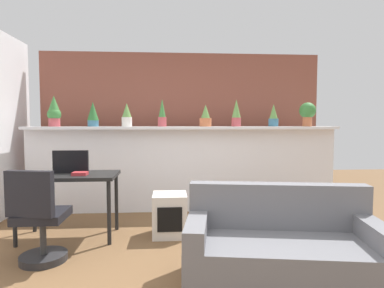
% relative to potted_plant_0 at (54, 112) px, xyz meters
% --- Properties ---
extents(ground_plane, '(12.00, 12.00, 0.00)m').
position_rel_potted_plant_0_xyz_m(ground_plane, '(1.89, -1.95, -1.50)').
color(ground_plane, brown).
extents(divider_wall, '(4.63, 0.16, 1.25)m').
position_rel_potted_plant_0_xyz_m(divider_wall, '(1.89, 0.05, -0.88)').
color(divider_wall, white).
rests_on(divider_wall, ground).
extents(plant_shelf, '(4.63, 0.39, 0.04)m').
position_rel_potted_plant_0_xyz_m(plant_shelf, '(1.89, 0.01, -0.23)').
color(plant_shelf, white).
rests_on(plant_shelf, divider_wall).
extents(brick_wall_behind, '(4.63, 0.10, 2.50)m').
position_rel_potted_plant_0_xyz_m(brick_wall_behind, '(1.89, 0.65, -0.25)').
color(brick_wall_behind, brown).
rests_on(brick_wall_behind, ground).
extents(potted_plant_0, '(0.19, 0.19, 0.45)m').
position_rel_potted_plant_0_xyz_m(potted_plant_0, '(0.00, 0.00, 0.00)').
color(potted_plant_0, '#B7474C').
rests_on(potted_plant_0, plant_shelf).
extents(potted_plant_1, '(0.16, 0.16, 0.36)m').
position_rel_potted_plant_0_xyz_m(potted_plant_1, '(0.55, 0.01, -0.03)').
color(potted_plant_1, '#386B84').
rests_on(potted_plant_1, plant_shelf).
extents(potted_plant_2, '(0.15, 0.15, 0.34)m').
position_rel_potted_plant_0_xyz_m(potted_plant_2, '(1.05, -0.02, -0.05)').
color(potted_plant_2, silver).
rests_on(potted_plant_2, plant_shelf).
extents(potted_plant_3, '(0.13, 0.13, 0.41)m').
position_rel_potted_plant_0_xyz_m(potted_plant_3, '(1.56, -0.01, -0.03)').
color(potted_plant_3, '#B7474C').
rests_on(potted_plant_3, plant_shelf).
extents(potted_plant_4, '(0.18, 0.18, 0.33)m').
position_rel_potted_plant_0_xyz_m(potted_plant_4, '(2.21, -0.02, -0.07)').
color(potted_plant_4, '#C66B42').
rests_on(potted_plant_4, plant_shelf).
extents(potted_plant_5, '(0.14, 0.14, 0.41)m').
position_rel_potted_plant_0_xyz_m(potted_plant_5, '(2.68, 0.00, -0.02)').
color(potted_plant_5, '#B7474C').
rests_on(potted_plant_5, plant_shelf).
extents(potted_plant_6, '(0.15, 0.15, 0.34)m').
position_rel_potted_plant_0_xyz_m(potted_plant_6, '(3.26, 0.02, -0.06)').
color(potted_plant_6, '#386B84').
rests_on(potted_plant_6, plant_shelf).
extents(potted_plant_7, '(0.25, 0.25, 0.37)m').
position_rel_potted_plant_0_xyz_m(potted_plant_7, '(3.78, -0.01, 0.00)').
color(potted_plant_7, '#C66B42').
rests_on(potted_plant_7, plant_shelf).
extents(desk, '(1.10, 0.60, 0.75)m').
position_rel_potted_plant_0_xyz_m(desk, '(0.51, -1.05, -0.84)').
color(desk, black).
rests_on(desk, ground).
extents(tv_monitor, '(0.41, 0.04, 0.27)m').
position_rel_potted_plant_0_xyz_m(tv_monitor, '(0.51, -0.97, -0.62)').
color(tv_monitor, black).
rests_on(tv_monitor, desk).
extents(office_chair, '(0.48, 0.48, 0.91)m').
position_rel_potted_plant_0_xyz_m(office_chair, '(0.44, -1.75, -1.11)').
color(office_chair, '#262628').
rests_on(office_chair, ground).
extents(side_cube_shelf, '(0.40, 0.41, 0.50)m').
position_rel_potted_plant_0_xyz_m(side_cube_shelf, '(1.67, -1.06, -1.25)').
color(side_cube_shelf, silver).
rests_on(side_cube_shelf, ground).
extents(book_on_desk, '(0.16, 0.14, 0.04)m').
position_rel_potted_plant_0_xyz_m(book_on_desk, '(0.66, -1.15, -0.73)').
color(book_on_desk, '#B22D33').
rests_on(book_on_desk, desk).
extents(couch, '(1.66, 1.00, 0.80)m').
position_rel_potted_plant_0_xyz_m(couch, '(2.59, -2.31, -1.22)').
color(couch, slate).
rests_on(couch, ground).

